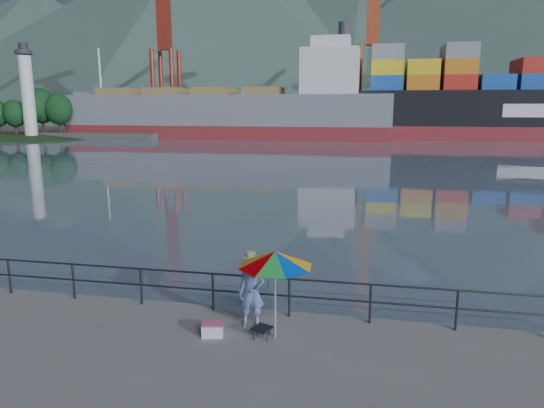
{
  "coord_description": "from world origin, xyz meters",
  "views": [
    {
      "loc": [
        4.77,
        -9.62,
        5.24
      ],
      "look_at": [
        1.72,
        6.0,
        2.0
      ],
      "focal_mm": 32.0,
      "sensor_mm": 36.0,
      "label": 1
    }
  ],
  "objects_px": {
    "beach_umbrella": "(275,259)",
    "cooler_bag": "(212,330)",
    "bulk_carrier": "(238,113)",
    "container_ship": "(540,102)",
    "fisherman": "(251,292)"
  },
  "relations": [
    {
      "from": "fisherman",
      "to": "bulk_carrier",
      "type": "bearing_deg",
      "value": 95.73
    },
    {
      "from": "bulk_carrier",
      "to": "fisherman",
      "type": "bearing_deg",
      "value": -74.75
    },
    {
      "from": "beach_umbrella",
      "to": "bulk_carrier",
      "type": "bearing_deg",
      "value": 105.66
    },
    {
      "from": "cooler_bag",
      "to": "container_ship",
      "type": "bearing_deg",
      "value": 55.13
    },
    {
      "from": "beach_umbrella",
      "to": "container_ship",
      "type": "relative_size",
      "value": 0.04
    },
    {
      "from": "fisherman",
      "to": "bulk_carrier",
      "type": "xyz_separation_m",
      "value": [
        -18.98,
        69.62,
        3.22
      ]
    },
    {
      "from": "beach_umbrella",
      "to": "bulk_carrier",
      "type": "xyz_separation_m",
      "value": [
        -19.66,
        70.12,
        2.18
      ]
    },
    {
      "from": "fisherman",
      "to": "beach_umbrella",
      "type": "bearing_deg",
      "value": -46.19
    },
    {
      "from": "fisherman",
      "to": "container_ship",
      "type": "xyz_separation_m",
      "value": [
        29.35,
        74.56,
        5.01
      ]
    },
    {
      "from": "container_ship",
      "to": "bulk_carrier",
      "type": "bearing_deg",
      "value": -174.16
    },
    {
      "from": "beach_umbrella",
      "to": "cooler_bag",
      "type": "distance_m",
      "value": 2.29
    },
    {
      "from": "bulk_carrier",
      "to": "container_ship",
      "type": "bearing_deg",
      "value": 5.84
    },
    {
      "from": "cooler_bag",
      "to": "fisherman",
      "type": "bearing_deg",
      "value": 27.58
    },
    {
      "from": "cooler_bag",
      "to": "bulk_carrier",
      "type": "xyz_separation_m",
      "value": [
        -18.2,
        70.28,
        3.94
      ]
    },
    {
      "from": "cooler_bag",
      "to": "container_ship",
      "type": "relative_size",
      "value": 0.01
    }
  ]
}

